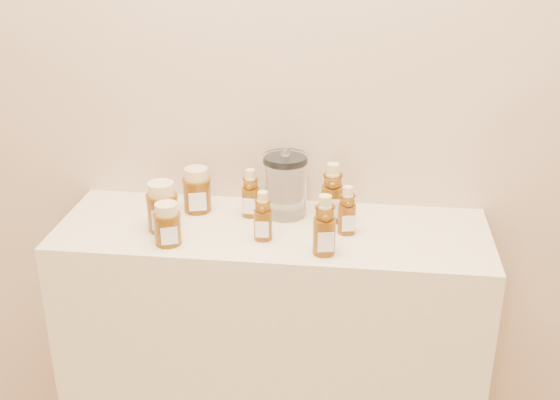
% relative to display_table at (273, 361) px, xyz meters
% --- Properties ---
extents(wall_back, '(3.50, 0.02, 2.70)m').
position_rel_display_table_xyz_m(wall_back, '(0.00, 0.20, 0.90)').
color(wall_back, tan).
rests_on(wall_back, ground).
extents(display_table, '(1.20, 0.40, 0.90)m').
position_rel_display_table_xyz_m(display_table, '(0.00, 0.00, 0.00)').
color(display_table, beige).
rests_on(display_table, ground).
extents(bear_bottle_back_left, '(0.06, 0.06, 0.16)m').
position_rel_display_table_xyz_m(bear_bottle_back_left, '(-0.07, 0.08, 0.53)').
color(bear_bottle_back_left, '#5A2D07').
rests_on(bear_bottle_back_left, display_table).
extents(bear_bottle_back_mid, '(0.07, 0.07, 0.19)m').
position_rel_display_table_xyz_m(bear_bottle_back_mid, '(0.16, 0.07, 0.55)').
color(bear_bottle_back_mid, '#5A2D07').
rests_on(bear_bottle_back_mid, display_table).
extents(bear_bottle_back_right, '(0.06, 0.06, 0.15)m').
position_rel_display_table_xyz_m(bear_bottle_back_right, '(0.21, -0.00, 0.53)').
color(bear_bottle_back_right, '#5A2D07').
rests_on(bear_bottle_back_right, display_table).
extents(bear_bottle_front_left, '(0.06, 0.06, 0.15)m').
position_rel_display_table_xyz_m(bear_bottle_front_left, '(-0.02, -0.07, 0.53)').
color(bear_bottle_front_left, '#5A2D07').
rests_on(bear_bottle_front_left, display_table).
extents(bear_bottle_front_right, '(0.07, 0.07, 0.18)m').
position_rel_display_table_xyz_m(bear_bottle_front_right, '(0.15, -0.13, 0.54)').
color(bear_bottle_front_right, '#5A2D07').
rests_on(bear_bottle_front_right, display_table).
extents(honey_jar_left, '(0.10, 0.10, 0.14)m').
position_rel_display_table_xyz_m(honey_jar_left, '(-0.30, -0.04, 0.52)').
color(honey_jar_left, '#5A2D07').
rests_on(honey_jar_left, display_table).
extents(honey_jar_back, '(0.10, 0.10, 0.13)m').
position_rel_display_table_xyz_m(honey_jar_back, '(-0.23, 0.09, 0.52)').
color(honey_jar_back, '#5A2D07').
rests_on(honey_jar_back, display_table).
extents(honey_jar_front, '(0.10, 0.10, 0.12)m').
position_rel_display_table_xyz_m(honey_jar_front, '(-0.26, -0.12, 0.51)').
color(honey_jar_front, '#5A2D07').
rests_on(honey_jar_front, display_table).
extents(glass_canister, '(0.13, 0.13, 0.20)m').
position_rel_display_table_xyz_m(glass_canister, '(0.03, 0.10, 0.55)').
color(glass_canister, white).
rests_on(glass_canister, display_table).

